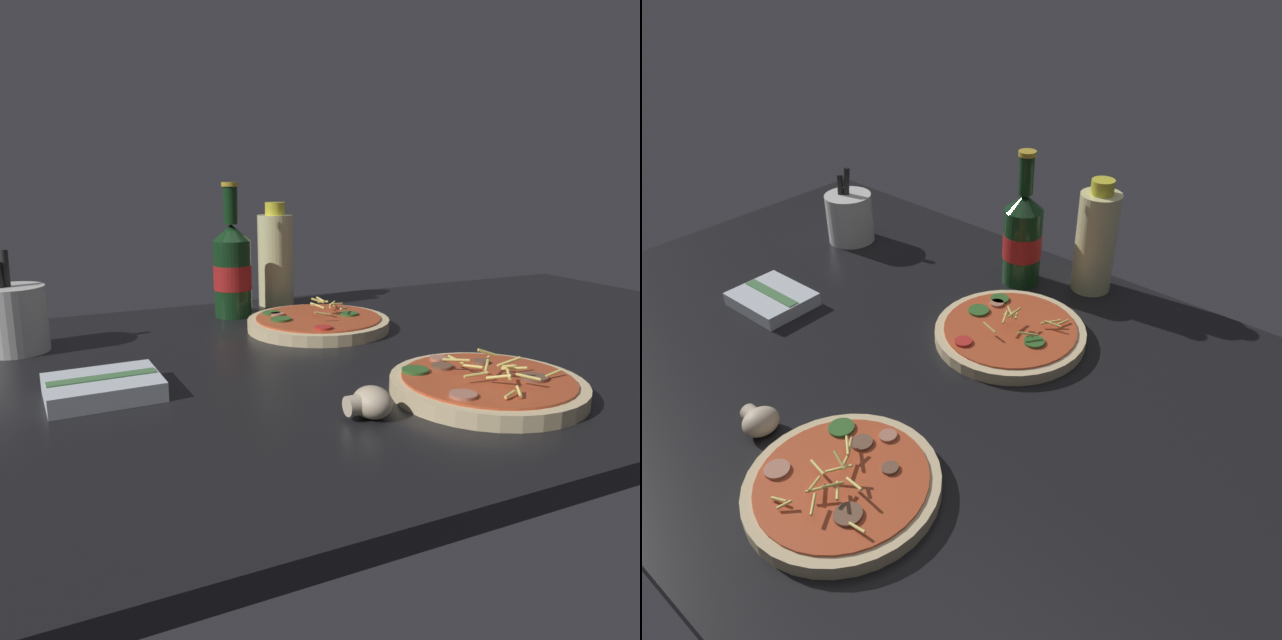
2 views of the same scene
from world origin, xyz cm
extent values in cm
cube|color=black|center=(0.00, 0.00, 1.25)|extent=(160.00, 90.00, 2.50)
cylinder|color=beige|center=(1.07, -24.01, 3.48)|extent=(23.97, 23.97, 1.97)
cylinder|color=#C14C28|center=(1.07, -24.01, 4.62)|extent=(21.09, 21.09, 0.30)
cylinder|color=brown|center=(4.25, -19.12, 4.97)|extent=(2.13, 2.13, 0.40)
cylinder|color=#B7755B|center=(-6.02, -28.28, 4.97)|extent=(3.16, 3.16, 0.40)
cylinder|color=brown|center=(-1.64, -18.46, 4.97)|extent=(2.82, 2.82, 0.40)
cylinder|color=#336628|center=(-5.73, -18.39, 4.97)|extent=(3.45, 3.45, 0.40)
cylinder|color=brown|center=(5.70, -27.06, 4.97)|extent=(3.34, 3.34, 0.40)
cylinder|color=#B7755B|center=(-0.23, -15.42, 4.97)|extent=(2.33, 2.33, 0.40)
cylinder|color=#EADB6B|center=(2.50, -29.27, 6.17)|extent=(2.14, 2.33, 0.69)
cylinder|color=#EADB6B|center=(3.95, -24.44, 6.47)|extent=(3.29, 0.82, 1.10)
cylinder|color=#EADB6B|center=(-0.42, -27.16, 5.90)|extent=(1.79, 2.78, 1.20)
cylinder|color=#EADB6B|center=(0.91, -23.90, 7.89)|extent=(2.58, 0.95, 1.20)
cylinder|color=#EADB6B|center=(2.32, -26.27, 6.64)|extent=(1.00, 2.88, 1.30)
cylinder|color=#EADB6B|center=(-1.76, -31.02, 5.27)|extent=(2.04, 1.04, 0.56)
cylinder|color=#EADB6B|center=(-1.22, -20.59, 6.38)|extent=(1.53, 1.96, 1.04)
cylinder|color=#EADB6B|center=(1.03, -27.68, 6.16)|extent=(1.73, 2.20, 0.63)
cylinder|color=#EADB6B|center=(0.83, -24.10, 6.52)|extent=(2.66, 2.57, 1.27)
cylinder|color=#EADB6B|center=(8.11, -27.77, 5.36)|extent=(2.55, 0.47, 0.75)
cylinder|color=#EADB6B|center=(-0.51, -31.10, 5.44)|extent=(1.20, 1.79, 0.89)
cylinder|color=#EADB6B|center=(0.43, -22.52, 5.87)|extent=(1.61, 2.33, 0.49)
cylinder|color=#EADB6B|center=(-1.83, -25.30, 5.87)|extent=(3.16, 0.88, 0.56)
cylinder|color=#EADB6B|center=(-1.40, -20.89, 6.44)|extent=(2.87, 2.28, 0.44)
cylinder|color=#EADB6B|center=(3.11, -26.26, 6.26)|extent=(2.57, 2.21, 0.70)
cylinder|color=beige|center=(-3.27, 15.18, 3.47)|extent=(24.83, 24.83, 1.95)
cylinder|color=#C14C28|center=(-3.27, 15.18, 4.60)|extent=(21.85, 21.85, 0.30)
cylinder|color=red|center=(-6.31, 6.89, 4.95)|extent=(2.82, 2.82, 0.40)
cylinder|color=#336628|center=(-9.83, 20.76, 4.95)|extent=(3.23, 3.23, 0.40)
cylinder|color=#B7755B|center=(-9.31, 19.31, 4.95)|extent=(2.44, 2.44, 0.40)
cylinder|color=#336628|center=(-10.24, 15.47, 4.95)|extent=(3.57, 3.57, 0.40)
cylinder|color=#336628|center=(2.22, 14.14, 4.95)|extent=(3.31, 3.31, 0.40)
cylinder|color=#EADB6B|center=(-2.73, 15.33, 7.75)|extent=(0.41, 3.13, 0.52)
cylinder|color=#EADB6B|center=(-2.27, 15.32, 7.30)|extent=(1.40, 2.02, 0.67)
cylinder|color=#EADB6B|center=(1.08, 13.92, 6.06)|extent=(2.61, 2.52, 0.98)
cylinder|color=#EADB6B|center=(2.27, 19.17, 5.78)|extent=(2.95, 0.97, 0.55)
cylinder|color=#EADB6B|center=(-3.80, 14.36, 6.94)|extent=(1.64, 3.01, 0.81)
cylinder|color=#EADB6B|center=(-3.40, 15.19, 7.65)|extent=(2.12, 1.56, 0.99)
cylinder|color=#EADB6B|center=(-4.44, 11.12, 6.26)|extent=(2.81, 0.71, 0.93)
cylinder|color=#EADB6B|center=(-4.02, 15.90, 6.81)|extent=(1.03, 2.50, 0.80)
cylinder|color=#EADB6B|center=(2.81, 21.26, 5.18)|extent=(0.97, 2.64, 0.43)
cylinder|color=#EADB6B|center=(1.61, 19.50, 5.70)|extent=(2.50, 2.71, 0.80)
cylinder|color=#143819|center=(-13.39, 31.77, 9.74)|extent=(7.13, 7.13, 14.47)
cone|color=#143819|center=(-13.39, 31.77, 18.51)|extent=(7.13, 7.13, 3.08)
cylinder|color=#143819|center=(-13.39, 31.77, 23.48)|extent=(2.71, 2.71, 6.85)
cylinder|color=gold|center=(-13.39, 31.77, 27.30)|extent=(3.12, 3.12, 0.80)
cylinder|color=red|center=(-13.39, 31.77, 10.03)|extent=(7.20, 7.20, 4.63)
cylinder|color=beige|center=(-1.95, 38.28, 11.77)|extent=(7.33, 7.33, 18.55)
cylinder|color=yellow|center=(-1.95, 38.28, 22.31)|extent=(4.03, 4.03, 2.53)
cylinder|color=beige|center=(-17.52, -24.32, 4.30)|extent=(2.32, 2.32, 2.32)
ellipsoid|color=#C6B293|center=(-15.46, -24.32, 4.30)|extent=(4.38, 5.15, 3.61)
cylinder|color=silver|center=(-51.14, 22.44, 7.58)|extent=(9.59, 9.59, 10.17)
cylinder|color=black|center=(-52.44, 21.69, 11.60)|extent=(2.30, 2.79, 10.15)
cylinder|color=black|center=(-51.64, 22.50, 12.35)|extent=(1.55, 2.92, 11.63)
cube|color=silver|center=(-41.74, -4.20, 3.70)|extent=(13.70, 11.28, 2.40)
cube|color=#4C7F4C|center=(-41.74, -4.20, 4.98)|extent=(12.79, 2.30, 0.16)
camera|label=1|loc=(-49.19, -80.87, 29.10)|focal=35.00mm
camera|label=2|loc=(45.73, -53.75, 62.18)|focal=35.00mm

